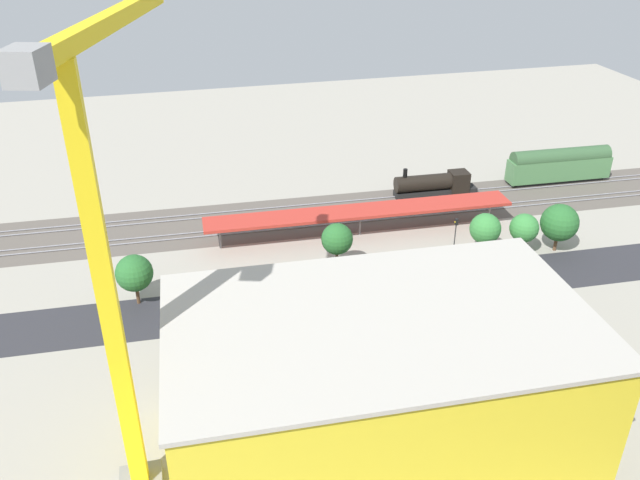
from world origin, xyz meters
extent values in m
plane|color=#9E998C|center=(0.00, 0.00, 0.00)|extent=(193.81, 193.81, 0.00)
cube|color=#5B544C|center=(0.00, -19.16, 0.00)|extent=(121.56, 18.57, 0.01)
cube|color=#2D2D33|center=(0.00, 4.11, 0.00)|extent=(121.38, 13.37, 0.01)
cube|color=#9E9EA8|center=(0.00, -22.98, 0.18)|extent=(121.05, 4.50, 0.12)
cube|color=#9E9EA8|center=(0.00, -21.54, 0.18)|extent=(121.05, 4.50, 0.12)
cube|color=#9E9EA8|center=(0.00, -16.78, 0.18)|extent=(121.05, 4.50, 0.12)
cube|color=#9E9EA8|center=(0.00, -15.34, 0.18)|extent=(121.05, 4.50, 0.12)
cube|color=#B73328|center=(1.32, -11.52, 3.87)|extent=(45.87, 6.31, 0.44)
cylinder|color=slate|center=(-19.25, -10.78, 1.82)|extent=(0.30, 0.30, 3.65)
cylinder|color=slate|center=(1.32, -11.52, 1.82)|extent=(0.30, 0.30, 3.65)
cylinder|color=slate|center=(21.89, -12.27, 1.82)|extent=(0.30, 0.30, 3.65)
cube|color=black|center=(-15.26, -22.26, 0.50)|extent=(14.19, 2.92, 1.00)
cylinder|color=black|center=(-13.71, -22.32, 2.34)|extent=(11.11, 3.07, 2.68)
cube|color=black|center=(-19.22, -22.12, 1.89)|extent=(3.20, 2.99, 3.79)
cylinder|color=black|center=(-9.71, -22.46, 4.38)|extent=(0.70, 0.70, 1.40)
cube|color=black|center=(-38.12, -22.26, 0.30)|extent=(16.70, 3.06, 0.60)
cube|color=#4C7F4C|center=(-38.12, -22.26, 2.48)|extent=(18.56, 3.74, 3.75)
cylinder|color=#355935|center=(-38.12, -22.26, 4.60)|extent=(17.83, 3.71, 3.08)
cube|color=black|center=(-16.27, 7.93, 0.15)|extent=(4.02, 1.79, 0.30)
cube|color=gray|center=(-16.27, 7.93, 0.71)|extent=(4.77, 1.88, 0.82)
cube|color=#1E2328|center=(-16.27, 7.93, 1.45)|extent=(2.69, 1.61, 0.65)
cube|color=black|center=(-11.05, 7.50, 0.15)|extent=(4.04, 1.95, 0.30)
cube|color=silver|center=(-11.05, 7.50, 0.69)|extent=(4.79, 2.08, 0.78)
cube|color=#1E2328|center=(-11.05, 7.50, 1.33)|extent=(2.73, 1.71, 0.51)
cube|color=black|center=(-4.73, 7.79, 0.15)|extent=(3.78, 1.80, 0.30)
cube|color=maroon|center=(-4.73, 7.79, 0.70)|extent=(4.50, 1.88, 0.80)
cube|color=#1E2328|center=(-4.73, 7.79, 1.43)|extent=(2.52, 1.64, 0.66)
cube|color=black|center=(1.97, 7.23, 0.15)|extent=(3.88, 1.97, 0.30)
cube|color=#474C51|center=(1.97, 7.23, 0.72)|extent=(4.60, 2.09, 0.83)
cube|color=#1E2328|center=(1.97, 7.23, 1.43)|extent=(2.62, 1.73, 0.60)
cube|color=black|center=(8.66, 7.33, 0.15)|extent=(3.84, 1.93, 0.30)
cube|color=gray|center=(8.66, 7.33, 0.71)|extent=(4.57, 2.03, 0.81)
cube|color=#1E2328|center=(8.66, 7.33, 1.41)|extent=(2.58, 1.74, 0.58)
cube|color=black|center=(14.27, 7.31, 0.15)|extent=(3.86, 1.94, 0.30)
cube|color=silver|center=(14.27, 7.31, 0.74)|extent=(4.57, 2.06, 0.88)
cube|color=#1E2328|center=(14.27, 7.31, 1.43)|extent=(2.60, 1.72, 0.52)
cube|color=black|center=(21.15, 7.47, 0.15)|extent=(3.76, 1.89, 0.30)
cube|color=maroon|center=(21.15, 7.47, 0.71)|extent=(4.47, 1.98, 0.83)
cube|color=#1E2328|center=(21.15, 7.47, 1.47)|extent=(2.52, 1.71, 0.68)
cube|color=yellow|center=(12.49, 29.71, 7.32)|extent=(35.22, 21.37, 14.64)
cube|color=#B7B2A8|center=(12.49, 29.71, 14.84)|extent=(35.84, 22.00, 0.40)
cube|color=yellow|center=(33.21, 28.84, 18.41)|extent=(1.40, 1.40, 36.83)
cube|color=yellow|center=(30.62, 20.22, 37.43)|extent=(8.06, 23.32, 1.20)
cube|color=gray|center=(34.50, 33.15, 37.43)|extent=(2.61, 2.87, 2.00)
cube|color=black|center=(10.69, 14.26, 0.25)|extent=(8.95, 2.40, 0.50)
cube|color=silver|center=(9.56, 14.30, 1.90)|extent=(6.70, 2.57, 2.80)
cube|color=maroon|center=(14.01, 14.17, 1.75)|extent=(2.33, 2.44, 2.51)
cube|color=black|center=(2.78, 15.15, 0.25)|extent=(9.87, 2.21, 0.50)
cube|color=silver|center=(1.68, 15.14, 1.95)|extent=(7.66, 2.44, 2.90)
cube|color=silver|center=(6.61, 15.16, 1.72)|extent=(2.21, 2.42, 2.43)
cylinder|color=brown|center=(-13.76, -1.67, 1.28)|extent=(0.46, 0.46, 2.57)
sphere|color=#38843D|center=(-13.76, -1.67, 4.08)|extent=(4.33, 4.33, 4.33)
cylinder|color=brown|center=(7.55, -1.57, 1.90)|extent=(0.40, 0.40, 3.79)
sphere|color=#28662D|center=(7.55, -1.57, 5.26)|extent=(4.18, 4.18, 4.18)
cylinder|color=brown|center=(-24.36, -0.30, 1.28)|extent=(0.48, 0.48, 2.55)
sphere|color=#28662D|center=(-24.36, -0.30, 4.40)|extent=(5.28, 5.28, 5.28)
cylinder|color=brown|center=(33.40, -0.64, 1.38)|extent=(0.44, 0.44, 2.76)
sphere|color=#28662D|center=(33.40, -0.64, 4.37)|extent=(4.58, 4.58, 4.58)
cylinder|color=brown|center=(-19.04, -0.47, 1.36)|extent=(0.40, 0.40, 2.73)
sphere|color=#38843D|center=(-19.04, -0.47, 4.13)|extent=(4.02, 4.02, 4.02)
cylinder|color=#333333|center=(-8.67, -0.46, 2.95)|extent=(0.16, 0.16, 5.89)
cube|color=black|center=(-8.67, -0.46, 6.34)|extent=(0.36, 0.36, 0.90)
sphere|color=yellow|center=(-8.45, -0.46, 6.34)|extent=(0.20, 0.20, 0.20)
camera|label=1|loc=(27.74, 70.91, 45.89)|focal=36.78mm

